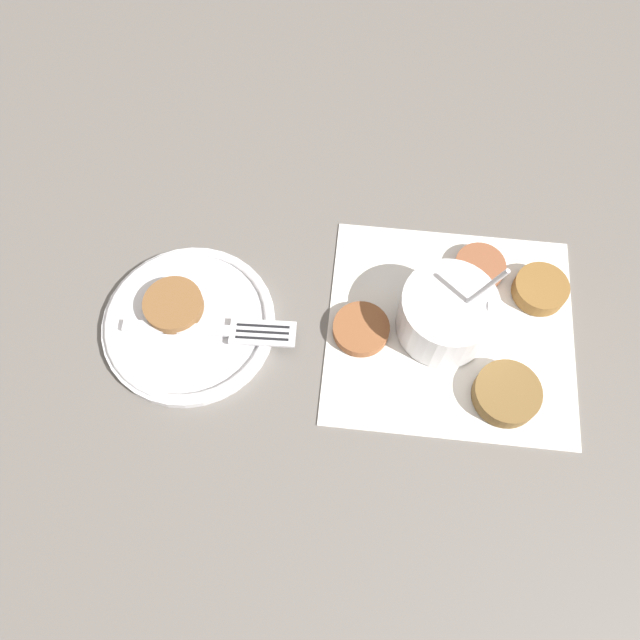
# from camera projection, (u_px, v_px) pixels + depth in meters

# --- Properties ---
(ground_plane) EXTENTS (4.00, 4.00, 0.00)m
(ground_plane) POSITION_uv_depth(u_px,v_px,m) (433.00, 343.00, 0.68)
(ground_plane) COLOR #605B56
(napkin) EXTENTS (0.28, 0.26, 0.00)m
(napkin) POSITION_uv_depth(u_px,v_px,m) (450.00, 329.00, 0.68)
(napkin) COLOR silver
(napkin) RESTS_ON ground_plane
(sauce_bowl) EXTENTS (0.11, 0.10, 0.12)m
(sauce_bowl) POSITION_uv_depth(u_px,v_px,m) (446.00, 315.00, 0.65)
(sauce_bowl) COLOR silver
(sauce_bowl) RESTS_ON napkin
(fritter_0) EXTENTS (0.07, 0.07, 0.02)m
(fritter_0) POSITION_uv_depth(u_px,v_px,m) (507.00, 394.00, 0.64)
(fritter_0) COLOR brown
(fritter_0) RESTS_ON napkin
(fritter_1) EXTENTS (0.06, 0.06, 0.02)m
(fritter_1) POSITION_uv_depth(u_px,v_px,m) (540.00, 289.00, 0.69)
(fritter_1) COLOR brown
(fritter_1) RESTS_ON napkin
(fritter_2) EXTENTS (0.06, 0.06, 0.01)m
(fritter_2) POSITION_uv_depth(u_px,v_px,m) (480.00, 267.00, 0.70)
(fritter_2) COLOR brown
(fritter_2) RESTS_ON napkin
(fritter_3) EXTENTS (0.06, 0.06, 0.01)m
(fritter_3) POSITION_uv_depth(u_px,v_px,m) (361.00, 329.00, 0.67)
(fritter_3) COLOR brown
(fritter_3) RESTS_ON napkin
(serving_plate) EXTENTS (0.19, 0.19, 0.02)m
(serving_plate) POSITION_uv_depth(u_px,v_px,m) (189.00, 323.00, 0.68)
(serving_plate) COLOR silver
(serving_plate) RESTS_ON ground_plane
(fritter_on_plate) EXTENTS (0.06, 0.06, 0.01)m
(fritter_on_plate) POSITION_uv_depth(u_px,v_px,m) (173.00, 305.00, 0.67)
(fritter_on_plate) COLOR brown
(fritter_on_plate) RESTS_ON serving_plate
(fork) EXTENTS (0.19, 0.04, 0.00)m
(fork) POSITION_uv_depth(u_px,v_px,m) (229.00, 331.00, 0.66)
(fork) COLOR silver
(fork) RESTS_ON serving_plate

